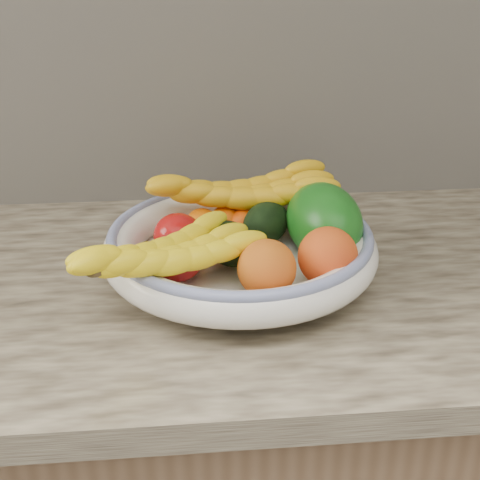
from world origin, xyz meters
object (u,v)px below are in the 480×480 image
at_px(banana_bunch_back, 241,197).
at_px(banana_bunch_front, 166,260).
at_px(fruit_bowl, 240,247).
at_px(green_mango, 324,222).

distance_m(banana_bunch_back, banana_bunch_front, 0.22).
bearing_deg(fruit_bowl, green_mango, 7.95).
xyz_separation_m(green_mango, banana_bunch_back, (-0.11, 0.08, 0.01)).
height_order(green_mango, banana_bunch_back, green_mango).
bearing_deg(green_mango, fruit_bowl, 175.41).
bearing_deg(banana_bunch_front, green_mango, -5.78).
bearing_deg(banana_bunch_back, green_mango, -37.95).
xyz_separation_m(green_mango, banana_bunch_front, (-0.23, -0.11, 0.01)).
relative_size(fruit_bowl, banana_bunch_front, 1.43).
height_order(green_mango, banana_bunch_front, green_mango).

